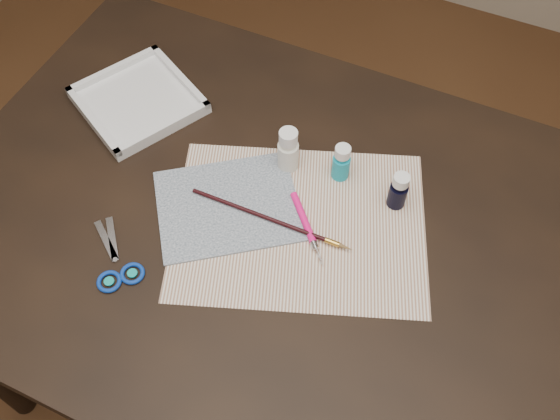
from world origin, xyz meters
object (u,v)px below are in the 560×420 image
at_px(paper, 299,225).
at_px(canvas, 228,206).
at_px(paint_bottle_white, 288,150).
at_px(scissors, 110,254).
at_px(palette_tray, 138,100).
at_px(paint_bottle_cyan, 341,162).
at_px(paint_bottle_navy, 398,191).

relative_size(paper, canvas, 1.77).
distance_m(paint_bottle_white, scissors, 0.38).
distance_m(canvas, scissors, 0.23).
relative_size(paint_bottle_white, palette_tray, 0.45).
distance_m(paper, paint_bottle_white, 0.15).
relative_size(paint_bottle_white, scissors, 0.59).
bearing_deg(paint_bottle_white, palette_tray, 177.17).
bearing_deg(paint_bottle_cyan, paint_bottle_navy, -8.34).
bearing_deg(scissors, paper, -108.70).
bearing_deg(palette_tray, scissors, -66.24).
bearing_deg(canvas, paint_bottle_cyan, 43.61).
bearing_deg(paint_bottle_navy, paper, -140.59).
bearing_deg(paint_bottle_navy, paint_bottle_cyan, 171.66).
bearing_deg(scissors, paint_bottle_navy, -107.34).
xyz_separation_m(paint_bottle_navy, scissors, (-0.42, -0.32, -0.04)).
bearing_deg(canvas, scissors, -128.21).
bearing_deg(paper, paint_bottle_white, 123.14).
bearing_deg(palette_tray, paper, -17.31).
xyz_separation_m(paint_bottle_cyan, paint_bottle_navy, (0.12, -0.02, 0.00)).
relative_size(paint_bottle_white, paint_bottle_cyan, 1.19).
distance_m(paper, scissors, 0.34).
distance_m(paint_bottle_white, paint_bottle_cyan, 0.10).
xyz_separation_m(paint_bottle_navy, palette_tray, (-0.57, 0.01, -0.03)).
distance_m(paper, paint_bottle_navy, 0.19).
height_order(paint_bottle_cyan, palette_tray, paint_bottle_cyan).
height_order(canvas, palette_tray, palette_tray).
xyz_separation_m(canvas, paint_bottle_navy, (0.28, 0.14, 0.04)).
bearing_deg(palette_tray, paint_bottle_cyan, 0.40).
xyz_separation_m(paint_bottle_cyan, scissors, (-0.31, -0.34, -0.04)).
relative_size(paint_bottle_cyan, paint_bottle_navy, 1.00).
height_order(scissors, palette_tray, palette_tray).
bearing_deg(paper, paint_bottle_navy, 39.41).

